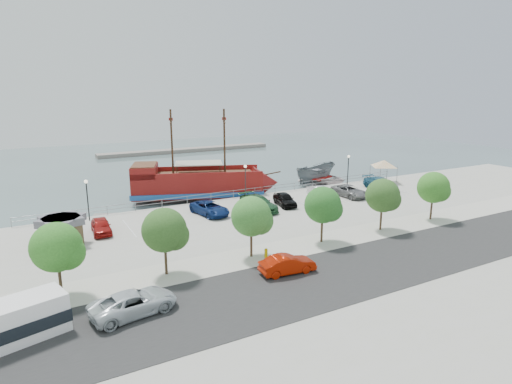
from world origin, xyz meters
TOP-DOWN VIEW (x-y plane):
  - ground at (0.00, 0.00)m, footprint 160.00×160.00m
  - land_slab at (0.00, -21.00)m, footprint 100.00×58.00m
  - street at (0.00, -16.00)m, footprint 100.00×8.00m
  - sidewalk at (0.00, -10.00)m, footprint 100.00×4.00m
  - seawall_railing at (0.00, 7.80)m, footprint 50.00×0.06m
  - far_shore at (10.00, 55.00)m, footprint 40.00×3.00m
  - pirate_ship at (-2.36, 12.51)m, footprint 19.62×11.49m
  - patrol_boat at (15.25, 12.87)m, footprint 7.67×3.67m
  - speedboat at (15.94, 12.19)m, footprint 7.90×9.16m
  - dock_west at (-14.26, 9.20)m, footprint 6.62×4.24m
  - dock_mid at (8.33, 9.20)m, footprint 6.77×2.24m
  - dock_east at (15.23, 9.20)m, footprint 7.04×3.87m
  - shed at (-21.00, 0.23)m, footprint 3.57×3.57m
  - canopy_tent at (22.06, 5.81)m, footprint 5.31×5.31m
  - street_van at (-18.38, -14.52)m, footprint 5.50×3.19m
  - street_sedan at (-7.16, -14.04)m, footprint 4.30×1.84m
  - shuttle_bus at (-25.13, -14.50)m, footprint 6.72×3.84m
  - fire_hydrant at (-7.09, -10.80)m, footprint 0.28×0.28m
  - lamp_post_left at (-18.00, 6.50)m, footprint 0.36×0.36m
  - lamp_post_mid at (0.00, 6.50)m, footprint 0.36×0.36m
  - lamp_post_right at (16.00, 6.50)m, footprint 0.36×0.36m
  - tree_a at (-21.85, -10.07)m, footprint 3.30×3.20m
  - tree_b at (-14.85, -10.07)m, footprint 3.30×3.20m
  - tree_c at (-7.85, -10.07)m, footprint 3.30×3.20m
  - tree_d at (-0.85, -10.07)m, footprint 3.30×3.20m
  - tree_e at (6.15, -10.07)m, footprint 3.30×3.20m
  - tree_f at (13.15, -10.07)m, footprint 3.30×3.20m
  - parked_car_a at (-17.58, 1.83)m, footprint 1.87×4.18m
  - parked_car_c at (-6.35, 2.58)m, footprint 3.28×5.53m
  - parked_car_d at (-0.95, 1.53)m, footprint 2.82×5.79m
  - parked_car_e at (2.70, 1.82)m, footprint 2.57×4.59m
  - parked_car_f at (8.10, 2.29)m, footprint 2.37×4.73m
  - parked_car_g at (12.03, 1.52)m, footprint 2.44×5.14m
  - parked_car_h at (18.30, 2.48)m, footprint 2.40×5.53m

SIDE VIEW (x-z plane):
  - ground at x=0.00m, z-range -1.00..-1.00m
  - dock_west at x=-14.26m, z-range -1.00..-0.63m
  - dock_mid at x=8.33m, z-range -1.00..-0.62m
  - dock_east at x=15.23m, z-range -1.00..-0.61m
  - land_slab at x=0.00m, z-range -1.20..0.00m
  - far_shore at x=10.00m, z-range -1.00..-0.20m
  - speedboat at x=15.94m, z-range -1.00..0.59m
  - street at x=0.00m, z-range -0.01..0.03m
  - sidewalk at x=0.00m, z-range -0.01..0.04m
  - patrol_boat at x=15.25m, z-range -1.00..1.86m
  - fire_hydrant at x=-7.09m, z-range 0.04..0.85m
  - seawall_railing at x=0.00m, z-range 0.03..1.03m
  - street_sedan at x=-7.16m, z-range 0.00..1.38m
  - parked_car_a at x=-17.58m, z-range 0.00..1.40m
  - parked_car_g at x=12.03m, z-range 0.00..1.42m
  - parked_car_c at x=-6.35m, z-range 0.00..1.44m
  - street_van at x=-18.38m, z-range 0.00..1.44m
  - parked_car_e at x=2.70m, z-range 0.00..1.48m
  - parked_car_f at x=8.10m, z-range 0.00..1.49m
  - parked_car_h at x=18.30m, z-range 0.00..1.58m
  - parked_car_d at x=-0.95m, z-range 0.00..1.62m
  - pirate_ship at x=-2.36m, z-range -5.06..7.14m
  - shuttle_bus at x=-25.13m, z-range -0.03..2.20m
  - shed at x=-21.00m, z-range 0.08..2.58m
  - lamp_post_left at x=-18.00m, z-range 0.80..5.08m
  - lamp_post_mid at x=0.00m, z-range 0.80..5.08m
  - lamp_post_right at x=16.00m, z-range 0.80..5.08m
  - canopy_tent at x=22.06m, z-range 1.36..5.04m
  - tree_a at x=-21.85m, z-range 0.80..5.80m
  - tree_b at x=-14.85m, z-range 0.80..5.80m
  - tree_c at x=-7.85m, z-range 0.80..5.80m
  - tree_d at x=-0.85m, z-range 0.80..5.80m
  - tree_e at x=6.15m, z-range 0.80..5.80m
  - tree_f at x=13.15m, z-range 0.80..5.80m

